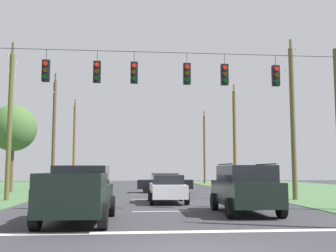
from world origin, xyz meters
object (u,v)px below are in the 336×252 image
(pickup_truck, at_px, (79,194))
(utility_pole_distant_right, at_px, (54,132))
(utility_pole_mid_right, at_px, (293,119))
(tree_roadside_right, at_px, (13,128))
(utility_pole_near_left, at_px, (204,148))
(distant_car_oncoming, at_px, (165,183))
(utility_pole_far_left, at_px, (10,121))
(utility_pole_distant_left, at_px, (74,142))
(overhead_signal_span, at_px, (161,112))
(utility_pole_far_right, at_px, (235,137))
(distant_car_crossing_white, at_px, (167,188))
(suv_black, at_px, (245,188))

(pickup_truck, bearing_deg, utility_pole_distant_right, 102.30)
(pickup_truck, relative_size, utility_pole_mid_right, 0.55)
(utility_pole_mid_right, height_order, tree_roadside_right, utility_pole_mid_right)
(utility_pole_near_left, xyz_separation_m, utility_pole_distant_right, (-16.76, -14.29, 0.66))
(distant_car_oncoming, xyz_separation_m, utility_pole_far_left, (-9.93, -7.48, 3.88))
(utility_pole_distant_left, bearing_deg, tree_roadside_right, -96.82)
(utility_pole_mid_right, bearing_deg, overhead_signal_span, -144.29)
(pickup_truck, xyz_separation_m, utility_pole_far_right, (11.85, 24.28, 3.97))
(utility_pole_far_left, xyz_separation_m, utility_pole_distant_left, (0.06, 28.43, 0.62))
(distant_car_crossing_white, distance_m, utility_pole_mid_right, 8.90)
(pickup_truck, bearing_deg, utility_pole_mid_right, 38.88)
(overhead_signal_span, xyz_separation_m, utility_pole_far_right, (8.74, 21.03, 0.60))
(utility_pole_far_left, bearing_deg, pickup_truck, -62.66)
(suv_black, distance_m, tree_roadside_right, 22.74)
(distant_car_oncoming, height_order, utility_pole_near_left, utility_pole_near_left)
(utility_pole_near_left, bearing_deg, utility_pole_far_right, -88.51)
(suv_black, bearing_deg, utility_pole_mid_right, 54.82)
(utility_pole_far_right, height_order, tree_roadside_right, utility_pole_far_right)
(distant_car_oncoming, bearing_deg, distant_car_crossing_white, -94.18)
(utility_pole_far_left, relative_size, tree_roadside_right, 1.35)
(pickup_truck, bearing_deg, distant_car_crossing_white, 64.63)
(suv_black, relative_size, utility_pole_far_left, 0.51)
(overhead_signal_span, bearing_deg, utility_pole_distant_left, 103.33)
(suv_black, bearing_deg, pickup_truck, -162.09)
(utility_pole_far_right, distance_m, tree_roadside_right, 20.09)
(suv_black, distance_m, distant_car_crossing_white, 6.54)
(pickup_truck, bearing_deg, utility_pole_far_right, 63.98)
(overhead_signal_span, height_order, utility_pole_distant_right, utility_pole_distant_right)
(overhead_signal_span, bearing_deg, utility_pole_far_left, 139.84)
(pickup_truck, xyz_separation_m, tree_roadside_right, (-7.65, 19.44, 4.17))
(utility_pole_mid_right, relative_size, utility_pole_distant_right, 0.91)
(distant_car_oncoming, bearing_deg, utility_pole_distant_right, 147.31)
(utility_pole_distant_left, bearing_deg, distant_car_crossing_white, -73.45)
(utility_pole_mid_right, bearing_deg, distant_car_crossing_white, -170.53)
(utility_pole_far_right, distance_m, utility_pole_far_left, 22.12)
(distant_car_crossing_white, distance_m, utility_pole_far_left, 10.27)
(distant_car_crossing_white, height_order, tree_roadside_right, tree_roadside_right)
(overhead_signal_span, height_order, pickup_truck, overhead_signal_span)
(overhead_signal_span, relative_size, distant_car_oncoming, 3.80)
(pickup_truck, xyz_separation_m, utility_pole_distant_left, (-5.33, 38.85, 4.32))
(tree_roadside_right, bearing_deg, utility_pole_near_left, 44.89)
(utility_pole_near_left, distance_m, utility_pole_distant_left, 16.82)
(tree_roadside_right, bearing_deg, distant_car_oncoming, -7.18)
(suv_black, bearing_deg, utility_pole_near_left, 82.19)
(distant_car_crossing_white, distance_m, tree_roadside_right, 16.73)
(utility_pole_far_right, distance_m, utility_pole_distant_right, 17.13)
(utility_pole_near_left, distance_m, utility_pole_far_left, 32.76)
(pickup_truck, relative_size, utility_pole_far_right, 0.54)
(distant_car_crossing_white, bearing_deg, utility_pole_near_left, 75.88)
(distant_car_oncoming, height_order, utility_pole_distant_right, utility_pole_distant_right)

